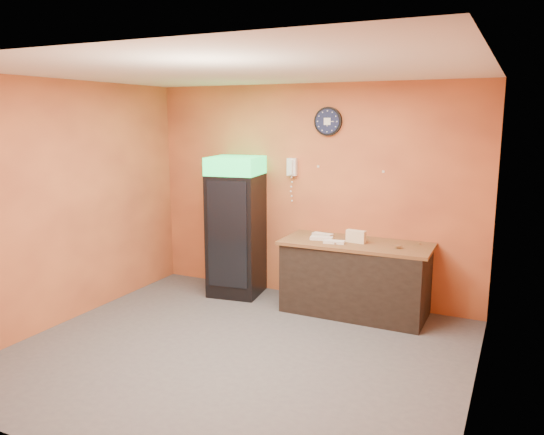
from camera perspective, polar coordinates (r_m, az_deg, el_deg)
The scene contains 15 objects.
floor at distance 5.62m, azimuth -3.72°, elevation -14.30°, with size 4.50×4.50×0.00m, color #47474C.
back_wall at distance 6.97m, azimuth 4.18°, elevation 2.67°, with size 4.50×0.02×2.80m, color orange.
left_wall at distance 6.57m, azimuth -21.27°, elevation 1.47°, with size 0.02×4.00×2.80m, color orange.
right_wall at distance 4.55m, azimuth 21.67°, elevation -2.44°, with size 0.02×4.00×2.80m, color orange.
ceiling at distance 5.11m, azimuth -4.12°, elevation 15.48°, with size 4.50×4.00×0.02m, color white.
beverage_cooler at distance 7.10m, azimuth -4.04°, elevation -1.18°, with size 0.74×0.74×1.87m.
prep_counter at distance 6.60m, azimuth 8.95°, elevation -6.58°, with size 1.71×0.76×0.85m, color black.
wall_clock at distance 6.79m, azimuth 6.04°, elevation 10.25°, with size 0.36×0.06×0.36m.
wall_phone at distance 6.98m, azimuth 2.15°, elevation 5.45°, with size 0.12×0.11×0.23m.
butcher_paper at distance 6.48m, azimuth 9.06°, elevation -2.80°, with size 1.80×0.79×0.04m, color brown.
sub_roll_stack at distance 6.43m, azimuth 9.02°, elevation -2.03°, with size 0.24×0.11×0.15m.
wrapped_sandwich_left at distance 6.53m, azimuth 5.35°, elevation -2.24°, with size 0.27×0.11×0.04m, color white.
wrapped_sandwich_mid at distance 6.37m, azimuth 6.70°, elevation -2.63°, with size 0.25×0.10×0.04m, color white.
wrapped_sandwich_right at distance 6.74m, azimuth 5.47°, elevation -1.85°, with size 0.26×0.10×0.04m, color white.
kitchen_tool at distance 6.52m, azimuth 9.50°, elevation -2.26°, with size 0.07×0.07×0.07m, color silver.
Camera 1 is at (2.51, -4.43, 2.38)m, focal length 35.00 mm.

